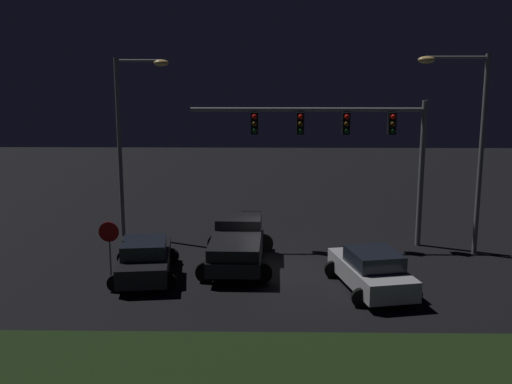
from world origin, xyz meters
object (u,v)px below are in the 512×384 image
(pickup_truck, at_px, (237,241))
(street_lamp_left, at_px, (129,126))
(traffic_signal_gantry, at_px, (347,134))
(car_sedan, at_px, (371,270))
(stop_sign, at_px, (109,239))
(car_sedan_far, at_px, (145,259))
(street_lamp_right, at_px, (469,130))

(pickup_truck, xyz_separation_m, street_lamp_left, (-5.21, 4.43, 4.24))
(pickup_truck, relative_size, traffic_signal_gantry, 0.53)
(car_sedan, bearing_deg, stop_sign, 72.21)
(car_sedan_far, height_order, traffic_signal_gantry, traffic_signal_gantry)
(pickup_truck, height_order, street_lamp_right, street_lamp_right)
(traffic_signal_gantry, height_order, street_lamp_right, street_lamp_right)
(car_sedan, xyz_separation_m, street_lamp_right, (4.65, 4.58, 4.58))
(car_sedan_far, relative_size, street_lamp_right, 0.54)
(car_sedan, relative_size, stop_sign, 2.10)
(car_sedan, relative_size, traffic_signal_gantry, 0.45)
(stop_sign, bearing_deg, pickup_truck, 20.91)
(pickup_truck, relative_size, street_lamp_left, 0.65)
(traffic_signal_gantry, bearing_deg, pickup_truck, -147.03)
(street_lamp_right, bearing_deg, traffic_signal_gantry, 165.65)
(street_lamp_left, relative_size, street_lamp_right, 0.99)
(traffic_signal_gantry, relative_size, street_lamp_right, 1.22)
(pickup_truck, height_order, stop_sign, stop_sign)
(pickup_truck, distance_m, car_sedan, 5.66)
(car_sedan, xyz_separation_m, stop_sign, (-9.61, 1.00, 0.82))
(traffic_signal_gantry, bearing_deg, car_sedan_far, -150.49)
(stop_sign, bearing_deg, street_lamp_left, 94.67)
(pickup_truck, relative_size, car_sedan, 1.16)
(pickup_truck, distance_m, street_lamp_right, 10.64)
(pickup_truck, xyz_separation_m, traffic_signal_gantry, (4.67, 3.03, 4.03))
(street_lamp_right, distance_m, stop_sign, 15.18)
(car_sedan_far, xyz_separation_m, traffic_signal_gantry, (8.11, 4.59, 4.29))
(pickup_truck, height_order, street_lamp_left, street_lamp_left)
(street_lamp_left, xyz_separation_m, street_lamp_right, (14.78, -2.65, 0.08))
(stop_sign, bearing_deg, traffic_signal_gantry, 27.25)
(car_sedan, distance_m, street_lamp_left, 13.23)
(car_sedan, distance_m, stop_sign, 9.70)
(car_sedan_far, relative_size, street_lamp_left, 0.55)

